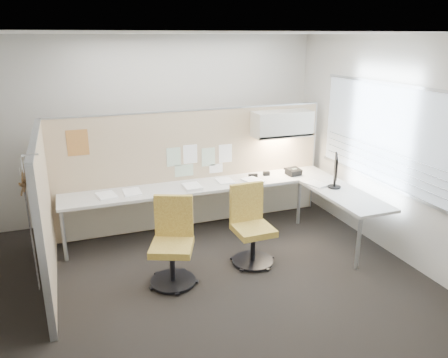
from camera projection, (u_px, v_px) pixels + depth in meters
name	position (u px, v px, depth m)	size (l,w,h in m)	color
floor	(188.00, 281.00, 5.20)	(5.50, 4.50, 0.01)	black
ceiling	(181.00, 33.00, 4.32)	(5.50, 4.50, 0.01)	white
wall_back	(147.00, 129.00, 6.77)	(5.50, 0.02, 2.80)	beige
wall_front	(280.00, 265.00, 2.75)	(5.50, 0.02, 2.80)	beige
wall_right	(390.00, 147.00, 5.66)	(0.02, 4.50, 2.80)	beige
window_pane	(390.00, 136.00, 5.61)	(0.01, 2.80, 1.30)	#9EABB7
partition_back	(193.00, 169.00, 6.53)	(4.10, 0.06, 1.75)	tan
partition_left	(45.00, 214.00, 4.88)	(0.06, 2.20, 1.75)	tan
desk	(228.00, 193.00, 6.32)	(4.00, 2.07, 0.73)	beige
overhead_bin	(282.00, 124.00, 6.59)	(0.90, 0.36, 0.38)	beige
task_light_strip	(281.00, 137.00, 6.65)	(0.60, 0.06, 0.02)	#FFEABF
pinned_papers	(199.00, 159.00, 6.48)	(1.01, 0.00, 0.47)	#8CBF8C
poster	(78.00, 143.00, 5.81)	(0.28, 0.00, 0.35)	orange
chair_left	(173.00, 244.00, 5.06)	(0.62, 0.63, 1.01)	black
chair_right	(251.00, 228.00, 5.52)	(0.53, 0.53, 1.00)	black
monitor	(336.00, 169.00, 6.09)	(0.26, 0.39, 0.47)	black
phone	(293.00, 172.00, 6.72)	(0.23, 0.22, 0.12)	black
stapler	(253.00, 175.00, 6.63)	(0.14, 0.04, 0.05)	black
tape_dispenser	(266.00, 173.00, 6.70)	(0.10, 0.06, 0.06)	black
coat_hook	(25.00, 193.00, 3.94)	(0.18, 0.44, 1.32)	silver
paper_stack_0	(106.00, 196.00, 5.83)	(0.23, 0.30, 0.03)	white
paper_stack_1	(132.00, 192.00, 5.96)	(0.23, 0.30, 0.02)	white
paper_stack_2	(192.00, 187.00, 6.12)	(0.23, 0.30, 0.05)	white
paper_stack_3	(225.00, 181.00, 6.44)	(0.23, 0.30, 0.01)	white
paper_stack_4	(253.00, 180.00, 6.44)	(0.23, 0.30, 0.02)	white
paper_stack_5	(316.00, 184.00, 6.29)	(0.23, 0.30, 0.02)	white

